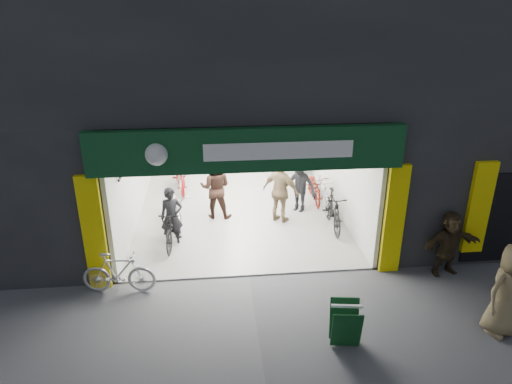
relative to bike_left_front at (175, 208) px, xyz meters
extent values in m
plane|color=#56565B|center=(1.80, -2.79, -0.54)|extent=(60.00, 60.00, 0.00)
cube|color=#232326|center=(2.80, 2.21, 5.21)|extent=(16.00, 10.00, 4.50)
cube|color=#232326|center=(-3.70, 2.21, 1.21)|extent=(5.00, 10.00, 3.50)
cube|color=#232326|center=(7.80, 2.21, 1.21)|extent=(6.00, 10.00, 3.50)
cube|color=#9E9E99|center=(1.80, 1.21, -0.52)|extent=(6.00, 8.00, 0.04)
cube|color=silver|center=(1.80, 5.31, 1.06)|extent=(6.00, 0.20, 3.20)
cube|color=silver|center=(-1.15, 1.21, 1.06)|extent=(0.10, 8.00, 3.20)
cube|color=silver|center=(4.75, 1.21, 1.06)|extent=(0.10, 8.00, 3.20)
cube|color=white|center=(1.80, 1.21, 2.71)|extent=(6.00, 8.00, 0.10)
cube|color=black|center=(1.80, -2.69, 2.81)|extent=(6.00, 0.30, 0.30)
cube|color=#0C341C|center=(1.80, -2.91, 2.51)|extent=(6.40, 0.25, 0.90)
cube|color=white|center=(2.40, -3.05, 2.51)|extent=(3.00, 0.02, 0.35)
cube|color=#FAEE0D|center=(-1.45, -2.85, 0.76)|extent=(0.45, 0.12, 2.60)
cube|color=#FAEE0D|center=(5.05, -2.85, 0.76)|extent=(0.45, 0.12, 2.60)
cube|color=#FAEE0D|center=(7.00, -2.85, 0.96)|extent=(0.50, 0.12, 2.20)
cylinder|color=black|center=(-1.02, 0.61, 1.56)|extent=(0.06, 5.00, 0.06)
cube|color=silver|center=(3.60, 3.71, -0.04)|extent=(1.40, 0.60, 1.00)
cube|color=white|center=(1.80, -1.59, 2.64)|extent=(1.30, 0.35, 0.04)
cube|color=white|center=(1.80, 0.21, 2.64)|extent=(1.30, 0.35, 0.04)
cube|color=white|center=(1.80, 2.01, 2.64)|extent=(1.30, 0.35, 0.04)
cube|color=white|center=(1.80, 3.81, 2.64)|extent=(1.30, 0.35, 0.04)
imported|color=silver|center=(0.00, 0.00, 0.00)|extent=(1.11, 2.15, 1.08)
imported|color=black|center=(0.00, -1.09, -0.01)|extent=(0.66, 1.81, 1.06)
imported|color=maroon|center=(0.00, 2.64, -0.01)|extent=(1.05, 2.12, 1.06)
imported|color=silver|center=(0.00, 2.51, -0.04)|extent=(0.58, 1.69, 1.00)
imported|color=black|center=(4.30, -0.61, 0.00)|extent=(0.58, 1.82, 1.08)
imported|color=maroon|center=(4.23, 1.33, -0.07)|extent=(0.66, 1.79, 0.93)
imported|color=silver|center=(4.30, 0.74, -0.02)|extent=(0.49, 1.73, 1.04)
imported|color=#B2B3B7|center=(-1.00, -3.09, -0.07)|extent=(1.61, 0.60, 0.94)
imported|color=black|center=(0.00, -1.08, 0.24)|extent=(0.61, 0.44, 1.55)
imported|color=#311D16|center=(1.14, 0.42, 0.39)|extent=(1.01, 0.85, 1.85)
imported|color=black|center=(3.58, 0.55, 0.32)|extent=(1.26, 1.20, 1.72)
imported|color=#88714F|center=(2.93, -0.09, 0.40)|extent=(1.16, 1.03, 1.88)
imported|color=olive|center=(6.35, -5.14, 0.38)|extent=(1.02, 0.80, 1.84)
imported|color=#3A2C1A|center=(6.28, -3.09, 0.23)|extent=(1.49, 0.71, 1.54)
cube|color=#0E3B19|center=(3.31, -5.35, -0.11)|extent=(0.55, 0.27, 0.80)
cube|color=#0E3B19|center=(3.36, -5.01, -0.11)|extent=(0.55, 0.27, 0.80)
cube|color=white|center=(3.33, -5.18, 0.28)|extent=(0.55, 0.13, 0.05)
camera|label=1|loc=(1.06, -11.63, 5.20)|focal=32.00mm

